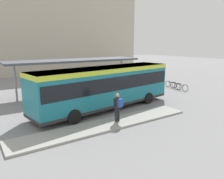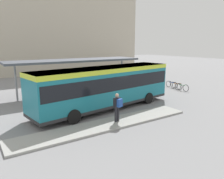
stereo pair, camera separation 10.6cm
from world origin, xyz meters
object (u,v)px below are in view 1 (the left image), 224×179
(bicycle_blue, at_px, (171,84))
(pedestrian_waiting, at_px, (118,106))
(city_bus, at_px, (106,85))
(potted_planter_near_shelter, at_px, (77,93))
(bicycle_orange, at_px, (176,86))
(bicycle_green, at_px, (181,87))

(bicycle_blue, bearing_deg, pedestrian_waiting, -61.17)
(city_bus, distance_m, pedestrian_waiting, 3.27)
(city_bus, height_order, potted_planter_near_shelter, city_bus)
(pedestrian_waiting, distance_m, bicycle_orange, 12.11)
(pedestrian_waiting, xyz_separation_m, bicycle_orange, (11.03, 4.94, -0.75))
(bicycle_blue, bearing_deg, city_bus, -73.21)
(bicycle_orange, bearing_deg, bicycle_green, -4.67)
(pedestrian_waiting, height_order, bicycle_orange, pedestrian_waiting)
(city_bus, height_order, pedestrian_waiting, city_bus)
(bicycle_green, distance_m, bicycle_blue, 1.76)
(bicycle_orange, bearing_deg, city_bus, -72.68)
(bicycle_orange, xyz_separation_m, potted_planter_near_shelter, (-10.89, 1.16, 0.32))
(bicycle_orange, height_order, bicycle_blue, bicycle_orange)
(bicycle_orange, distance_m, bicycle_blue, 0.89)
(bicycle_green, relative_size, bicycle_orange, 1.01)
(bicycle_blue, bearing_deg, bicycle_green, -11.33)
(bicycle_orange, xyz_separation_m, bicycle_blue, (0.22, 0.86, -0.02))
(bicycle_blue, bearing_deg, bicycle_orange, -13.10)
(pedestrian_waiting, bearing_deg, bicycle_blue, -75.53)
(bicycle_blue, xyz_separation_m, potted_planter_near_shelter, (-11.11, 0.30, 0.33))
(city_bus, distance_m, potted_planter_near_shelter, 3.40)
(bicycle_green, height_order, bicycle_blue, bicycle_green)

